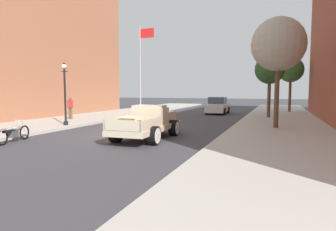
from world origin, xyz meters
name	(u,v)px	position (x,y,z in m)	size (l,w,h in m)	color
ground_plane	(131,135)	(0.00, 0.00, 0.00)	(140.00, 140.00, 0.00)	#3D3D42
sidewalk_left	(25,127)	(-7.25, 0.00, 0.07)	(5.50, 64.00, 0.15)	#B7B2A8
sidewalk_right	(282,142)	(7.25, 0.00, 0.07)	(5.50, 64.00, 0.15)	#B7B2A8
hotrod_truck_cream	(149,122)	(1.28, -0.60, 0.75)	(2.28, 4.98, 1.58)	beige
motorcycle_parked	(14,132)	(-3.78, -3.81, 0.44)	(0.71, 2.08, 0.93)	black
car_background_white	(218,106)	(1.51, 15.03, 0.77)	(1.93, 4.33, 1.65)	silver
pedestrian_sidewalk_left	(70,107)	(-7.49, 4.39, 1.09)	(0.53, 0.22, 1.65)	brown
street_lamp_near	(65,89)	(-5.20, 1.19, 2.39)	(0.50, 0.32, 3.85)	black
flagpole	(142,59)	(-7.13, 15.90, 5.77)	(1.74, 0.16, 9.16)	#B2B2B7
street_tree_nearest	(278,45)	(6.95, 4.43, 4.84)	(3.00, 3.00, 6.21)	brown
street_tree_second	(270,70)	(6.34, 11.32, 3.92)	(2.33, 2.33, 4.97)	brown
street_tree_third	(291,70)	(8.12, 18.42, 4.33)	(2.51, 2.51, 5.47)	brown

